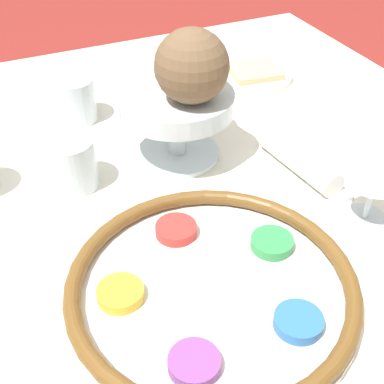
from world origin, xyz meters
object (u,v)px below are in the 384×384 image
object	(u,v)px
orange_fruit	(186,57)
cup_near	(70,163)
seder_plate	(212,287)
fruit_stand	(177,111)
coconut	(192,66)
bread_plate	(253,73)
cup_mid	(73,100)
napkin_roll	(299,160)
wine_glass	(378,166)

from	to	relation	value
orange_fruit	cup_near	xyz separation A→B (m)	(-0.04, 0.20, -0.11)
seder_plate	fruit_stand	world-z (taller)	fruit_stand
seder_plate	fruit_stand	distance (m)	0.31
fruit_stand	coconut	world-z (taller)	coconut
seder_plate	orange_fruit	world-z (taller)	orange_fruit
orange_fruit	bread_plate	distance (m)	0.31
orange_fruit	coconut	world-z (taller)	coconut
seder_plate	fruit_stand	xyz separation A→B (m)	(0.29, -0.08, 0.07)
bread_plate	cup_mid	bearing A→B (deg)	92.72
cup_near	cup_mid	bearing A→B (deg)	-15.98
seder_plate	cup_near	xyz separation A→B (m)	(0.28, 0.09, 0.02)
napkin_roll	cup_near	size ratio (longest dim) A/B	2.07
cup_mid	orange_fruit	bearing A→B (deg)	-134.38
wine_glass	napkin_roll	xyz separation A→B (m)	(0.14, 0.02, -0.07)
orange_fruit	napkin_roll	size ratio (longest dim) A/B	0.46
bread_plate	cup_near	size ratio (longest dim) A/B	2.05
fruit_stand	coconut	xyz separation A→B (m)	(-0.03, -0.01, 0.08)
bread_plate	cup_mid	world-z (taller)	cup_mid
coconut	napkin_roll	world-z (taller)	coconut
orange_fruit	cup_near	distance (m)	0.24
wine_glass	cup_mid	xyz separation A→B (m)	(0.43, 0.29, -0.05)
bread_plate	orange_fruit	bearing A→B (deg)	126.56
fruit_stand	cup_mid	bearing A→B (deg)	33.44
wine_glass	napkin_roll	distance (m)	0.16
seder_plate	napkin_roll	distance (m)	0.29
napkin_roll	bread_plate	bearing A→B (deg)	-17.45
fruit_stand	bread_plate	bearing A→B (deg)	-51.86
fruit_stand	coconut	size ratio (longest dim) A/B	1.64
coconut	bread_plate	world-z (taller)	coconut
fruit_stand	orange_fruit	size ratio (longest dim) A/B	2.35
fruit_stand	cup_mid	world-z (taller)	fruit_stand
seder_plate	coconut	distance (m)	0.31
orange_fruit	cup_mid	bearing A→B (deg)	45.62
napkin_roll	cup_mid	distance (m)	0.40
cup_near	seder_plate	bearing A→B (deg)	-161.62
coconut	cup_near	bearing A→B (deg)	83.18
napkin_roll	cup_mid	world-z (taller)	cup_mid
seder_plate	coconut	xyz separation A→B (m)	(0.26, -0.09, 0.15)
cup_mid	napkin_roll	bearing A→B (deg)	-137.26
seder_plate	fruit_stand	size ratio (longest dim) A/B	1.95
fruit_stand	coconut	distance (m)	0.09
wine_glass	cup_near	xyz separation A→B (m)	(0.24, 0.35, -0.05)
cup_mid	fruit_stand	bearing A→B (deg)	-146.56
wine_glass	bread_plate	xyz separation A→B (m)	(0.45, -0.08, -0.08)
napkin_roll	wine_glass	bearing A→B (deg)	-171.64
napkin_roll	cup_near	bearing A→B (deg)	71.73
wine_glass	cup_near	bearing A→B (deg)	54.84
orange_fruit	coconut	size ratio (longest dim) A/B	0.70
wine_glass	fruit_stand	xyz separation A→B (m)	(0.25, 0.17, -0.01)
seder_plate	bread_plate	size ratio (longest dim) A/B	2.15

